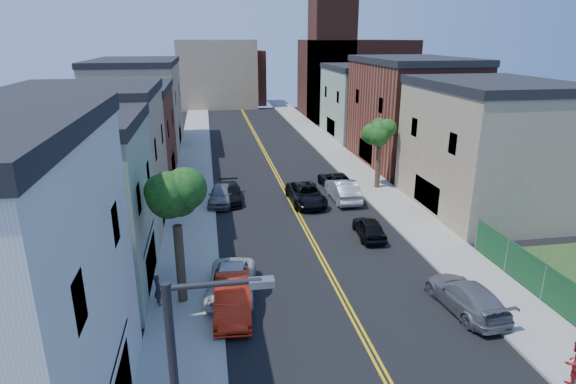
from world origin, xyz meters
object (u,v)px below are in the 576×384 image
black_car_left (229,193)px  pedestrian_left (158,290)px  grey_car_left (221,195)px  pedestrian_right (575,362)px  black_car_right (369,228)px  dark_car_right_far (336,180)px  grey_car_right (466,296)px  black_suv_lane (306,194)px  white_pickup (231,283)px  silver_car_right (343,190)px  red_sedan (233,298)px

black_car_left → pedestrian_left: (-4.20, -15.02, 0.27)m
grey_car_left → pedestrian_right: pedestrian_right is taller
black_car_left → black_car_right: (8.63, -8.64, -0.01)m
dark_car_right_far → pedestrian_left: (-13.51, -16.98, 0.25)m
dark_car_right_far → pedestrian_right: size_ratio=2.84×
black_car_right → pedestrian_right: 14.90m
black_car_right → pedestrian_left: pedestrian_left is taller
grey_car_right → black_suv_lane: size_ratio=0.93×
white_pickup → black_car_right: (9.30, 5.90, -0.03)m
grey_car_left → black_car_right: size_ratio=1.14×
black_suv_lane → pedestrian_left: pedestrian_left is taller
white_pickup → black_suv_lane: (6.59, 13.06, 0.05)m
pedestrian_right → pedestrian_left: bearing=-32.1°
grey_car_right → pedestrian_right: bearing=97.1°
white_pickup → black_car_left: 14.55m
white_pickup → silver_car_right: bearing=62.0°
dark_car_right_far → pedestrian_right: pedestrian_right is taller
grey_car_right → grey_car_left: bearing=-62.7°
white_pickup → dark_car_right_far: 19.28m
white_pickup → black_car_right: white_pickup is taller
grey_car_right → black_car_right: grey_car_right is taller
black_car_left → grey_car_right: size_ratio=0.92×
grey_car_left → pedestrian_left: size_ratio=2.81×
black_car_left → grey_car_left: bearing=-143.7°
red_sedan → black_car_left: size_ratio=1.04×
black_car_left → grey_car_right: bearing=-58.4°
grey_car_left → pedestrian_right: (12.20, -22.79, 0.27)m
black_car_left → grey_car_right: grey_car_right is taller
red_sedan → white_pickup: bearing=93.9°
silver_car_right → black_suv_lane: silver_car_right is taller
black_car_right → dark_car_right_far: (0.68, 10.60, 0.03)m
red_sedan → black_car_left: bearing=91.5°
grey_car_left → black_car_right: bearing=-33.4°
silver_car_right → dark_car_right_far: silver_car_right is taller
grey_car_left → pedestrian_left: 14.97m
red_sedan → dark_car_right_far: size_ratio=0.96×
black_car_right → silver_car_right: 7.44m
silver_car_right → pedestrian_right: bearing=97.1°
dark_car_right_far → black_suv_lane: black_suv_lane is taller
pedestrian_left → grey_car_right: bearing=-122.9°
silver_car_right → black_car_right: bearing=87.7°
black_car_right → white_pickup: bearing=36.6°
black_suv_lane → pedestrian_right: 22.49m
red_sedan → grey_car_right: 11.12m
pedestrian_right → red_sedan: bearing=-34.8°
white_pickup → pedestrian_right: (12.20, -8.72, 0.33)m
grey_car_left → silver_car_right: size_ratio=0.86×
dark_car_right_far → black_suv_lane: size_ratio=0.93×
red_sedan → black_car_left: 16.13m
red_sedan → silver_car_right: (9.66, 14.90, 0.06)m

